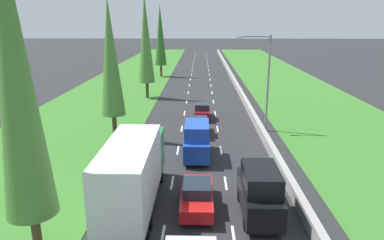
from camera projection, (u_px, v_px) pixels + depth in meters
The scene contains 16 objects.
ground_plane at pixel (200, 82), 60.77m from camera, with size 300.00×300.00×0.00m, color #28282B.
grass_verge_left at pixel (127, 82), 61.07m from camera, with size 14.00×140.00×0.04m, color #387528.
grass_verge_right at pixel (285, 83), 60.43m from camera, with size 14.00×140.00×0.04m, color #387528.
median_barrier at pixel (234, 80), 60.52m from camera, with size 0.44×120.00×0.85m, color #9E9B93.
lane_markings at pixel (200, 82), 60.77m from camera, with size 3.64×116.00×0.01m.
red_sedan_centre_lane at pixel (197, 195), 19.88m from camera, with size 1.82×4.50×1.64m.
blue_van_centre_lane at pixel (197, 140), 27.18m from camera, with size 1.96×4.90×2.82m.
orange_hatchback_centre_lane at pixel (199, 126), 32.87m from camera, with size 1.74×3.90×1.72m.
maroon_hatchback_centre_lane at pixel (202, 111), 38.15m from camera, with size 1.74×3.90×1.72m.
black_van_right_lane at pixel (260, 192), 19.04m from camera, with size 1.96×4.90×2.82m.
white_box_truck_left_lane at pixel (133, 173), 19.45m from camera, with size 2.46×9.40×4.18m.
poplar_tree_nearest at pixel (14, 67), 13.76m from camera, with size 2.17×2.17×14.93m.
poplar_tree_second at pixel (110, 58), 30.18m from camera, with size 2.10×2.10×12.18m.
poplar_tree_third at pixel (146, 39), 46.49m from camera, with size 2.14×2.14×13.66m.
poplar_tree_fourth at pixel (160, 35), 64.84m from camera, with size 2.13×2.13×13.06m.
street_light_mast at pixel (265, 77), 32.81m from camera, with size 3.20×0.28×9.00m.
Camera 1 is at (0.07, -0.26, 10.26)m, focal length 33.28 mm.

